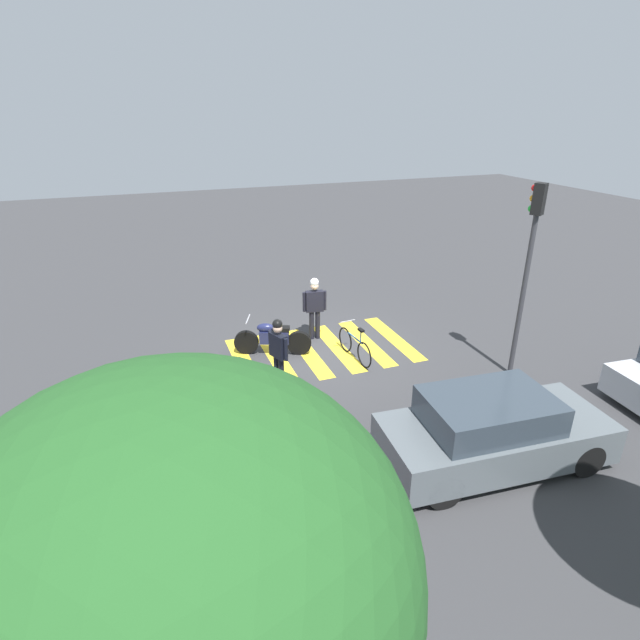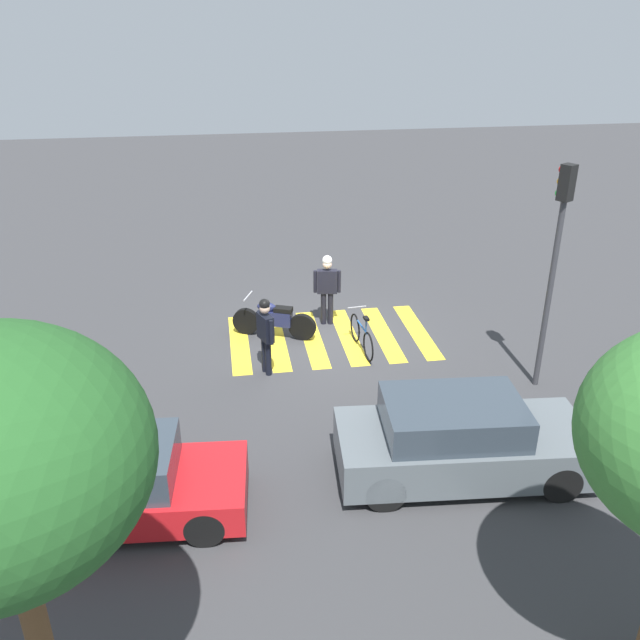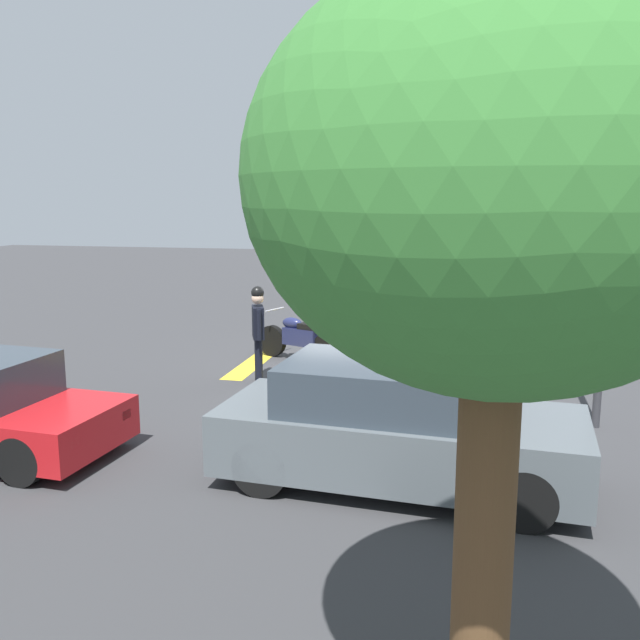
{
  "view_description": "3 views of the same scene",
  "coord_description": "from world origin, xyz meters",
  "px_view_note": "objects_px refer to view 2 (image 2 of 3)",
  "views": [
    {
      "loc": [
        4.49,
        11.87,
        6.4
      ],
      "look_at": [
        0.33,
        0.67,
        1.24
      ],
      "focal_mm": 28.26,
      "sensor_mm": 36.0,
      "label": 1
    },
    {
      "loc": [
        2.55,
        14.64,
        7.47
      ],
      "look_at": [
        0.47,
        1.4,
        1.16
      ],
      "focal_mm": 37.46,
      "sensor_mm": 36.0,
      "label": 2
    },
    {
      "loc": [
        -2.11,
        13.52,
        3.44
      ],
      "look_at": [
        0.7,
        0.73,
        1.08
      ],
      "focal_mm": 38.57,
      "sensor_mm": 36.0,
      "label": 3
    }
  ],
  "objects_px": {
    "leaning_bicycle": "(362,336)",
    "officer_by_motorcycle": "(266,331)",
    "police_motorcycle": "(274,319)",
    "car_red_convertible": "(119,483)",
    "car_grey_coupe": "(460,440)",
    "traffic_light_pole": "(556,246)",
    "officer_on_foot": "(327,284)"
  },
  "relations": [
    {
      "from": "police_motorcycle",
      "to": "car_grey_coupe",
      "type": "bearing_deg",
      "value": 114.29
    },
    {
      "from": "officer_by_motorcycle",
      "to": "car_grey_coupe",
      "type": "bearing_deg",
      "value": 126.16
    },
    {
      "from": "police_motorcycle",
      "to": "traffic_light_pole",
      "type": "xyz_separation_m",
      "value": [
        -5.4,
        3.18,
        2.7
      ]
    },
    {
      "from": "officer_on_foot",
      "to": "car_grey_coupe",
      "type": "bearing_deg",
      "value": 100.94
    },
    {
      "from": "police_motorcycle",
      "to": "traffic_light_pole",
      "type": "relative_size",
      "value": 0.42
    },
    {
      "from": "officer_on_foot",
      "to": "car_red_convertible",
      "type": "xyz_separation_m",
      "value": [
        4.46,
        6.6,
        -0.47
      ]
    },
    {
      "from": "car_grey_coupe",
      "to": "traffic_light_pole",
      "type": "bearing_deg",
      "value": -135.23
    },
    {
      "from": "car_grey_coupe",
      "to": "car_red_convertible",
      "type": "bearing_deg",
      "value": 1.51
    },
    {
      "from": "police_motorcycle",
      "to": "leaning_bicycle",
      "type": "xyz_separation_m",
      "value": [
        -1.98,
        1.07,
        -0.08
      ]
    },
    {
      "from": "officer_on_foot",
      "to": "police_motorcycle",
      "type": "bearing_deg",
      "value": 20.97
    },
    {
      "from": "officer_on_foot",
      "to": "leaning_bicycle",
      "type": "bearing_deg",
      "value": 109.38
    },
    {
      "from": "leaning_bicycle",
      "to": "officer_by_motorcycle",
      "type": "distance_m",
      "value": 2.52
    },
    {
      "from": "police_motorcycle",
      "to": "officer_on_foot",
      "type": "relative_size",
      "value": 1.08
    },
    {
      "from": "leaning_bicycle",
      "to": "traffic_light_pole",
      "type": "relative_size",
      "value": 0.36
    },
    {
      "from": "car_grey_coupe",
      "to": "traffic_light_pole",
      "type": "distance_m",
      "value": 4.58
    },
    {
      "from": "car_grey_coupe",
      "to": "traffic_light_pole",
      "type": "relative_size",
      "value": 0.93
    },
    {
      "from": "leaning_bicycle",
      "to": "officer_by_motorcycle",
      "type": "xyz_separation_m",
      "value": [
        2.32,
        0.73,
        0.66
      ]
    },
    {
      "from": "police_motorcycle",
      "to": "leaning_bicycle",
      "type": "height_order",
      "value": "police_motorcycle"
    },
    {
      "from": "police_motorcycle",
      "to": "officer_by_motorcycle",
      "type": "bearing_deg",
      "value": 79.27
    },
    {
      "from": "officer_by_motorcycle",
      "to": "car_grey_coupe",
      "type": "distance_m",
      "value": 5.1
    },
    {
      "from": "traffic_light_pole",
      "to": "car_red_convertible",
      "type": "bearing_deg",
      "value": 18.78
    },
    {
      "from": "officer_on_foot",
      "to": "officer_by_motorcycle",
      "type": "height_order",
      "value": "officer_on_foot"
    },
    {
      "from": "officer_by_motorcycle",
      "to": "car_red_convertible",
      "type": "height_order",
      "value": "officer_by_motorcycle"
    },
    {
      "from": "car_grey_coupe",
      "to": "police_motorcycle",
      "type": "bearing_deg",
      "value": -65.71
    },
    {
      "from": "officer_by_motorcycle",
      "to": "traffic_light_pole",
      "type": "distance_m",
      "value": 6.28
    },
    {
      "from": "car_red_convertible",
      "to": "police_motorcycle",
      "type": "bearing_deg",
      "value": -116.65
    },
    {
      "from": "car_grey_coupe",
      "to": "car_red_convertible",
      "type": "height_order",
      "value": "car_grey_coupe"
    },
    {
      "from": "police_motorcycle",
      "to": "car_grey_coupe",
      "type": "relative_size",
      "value": 0.46
    },
    {
      "from": "car_red_convertible",
      "to": "traffic_light_pole",
      "type": "height_order",
      "value": "traffic_light_pole"
    },
    {
      "from": "officer_on_foot",
      "to": "traffic_light_pole",
      "type": "height_order",
      "value": "traffic_light_pole"
    },
    {
      "from": "police_motorcycle",
      "to": "car_red_convertible",
      "type": "height_order",
      "value": "car_red_convertible"
    },
    {
      "from": "police_motorcycle",
      "to": "leaning_bicycle",
      "type": "relative_size",
      "value": 1.16
    }
  ]
}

